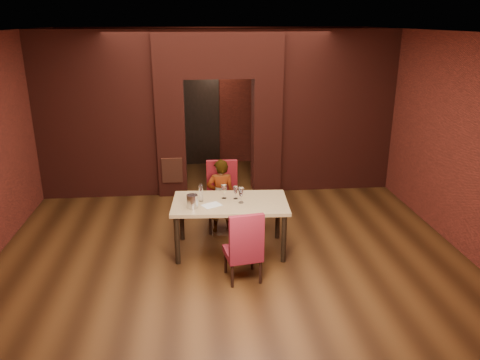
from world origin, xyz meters
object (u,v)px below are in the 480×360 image
object	(u,v)px
wine_glass_c	(241,195)
chair_near	(243,245)
person_seated	(221,196)
dining_table	(230,226)
water_bottle	(201,193)
chair_far	(223,197)
wine_glass_a	(224,192)
wine_bucket	(192,201)
potted_plant	(259,215)
wine_glass_b	(236,193)

from	to	relation	value
wine_glass_c	chair_near	bearing A→B (deg)	-94.04
person_seated	wine_glass_c	xyz separation A→B (m)	(0.25, -0.76, 0.29)
dining_table	water_bottle	distance (m)	0.69
wine_glass_c	chair_far	bearing A→B (deg)	104.34
chair_near	wine_glass_a	world-z (taller)	chair_near
wine_bucket	water_bottle	xyz separation A→B (m)	(0.13, 0.25, 0.03)
water_bottle	wine_glass_c	bearing A→B (deg)	-11.66
dining_table	wine_glass_a	bearing A→B (deg)	122.33
dining_table	potted_plant	xyz separation A→B (m)	(0.55, 0.80, -0.17)
wine_glass_b	wine_bucket	bearing A→B (deg)	-155.42
wine_bucket	chair_far	bearing A→B (deg)	63.27
dining_table	wine_glass_c	world-z (taller)	wine_glass_c
person_seated	potted_plant	world-z (taller)	person_seated
person_seated	potted_plant	size ratio (longest dim) A/B	2.77
wine_glass_b	water_bottle	size ratio (longest dim) A/B	0.73
chair_near	wine_glass_c	world-z (taller)	wine_glass_c
dining_table	wine_glass_a	size ratio (longest dim) A/B	8.04
chair_near	water_bottle	size ratio (longest dim) A/B	3.84
wine_glass_c	potted_plant	xyz separation A→B (m)	(0.39, 0.85, -0.69)
chair_far	person_seated	distance (m)	0.12
wine_glass_b	wine_glass_c	world-z (taller)	wine_glass_c
chair_far	potted_plant	bearing A→B (deg)	1.07
chair_far	wine_glass_a	world-z (taller)	chair_far
chair_far	wine_glass_b	world-z (taller)	chair_far
wine_glass_a	wine_bucket	size ratio (longest dim) A/B	1.08
wine_glass_a	water_bottle	world-z (taller)	water_bottle
wine_glass_a	wine_glass_b	size ratio (longest dim) A/B	1.10
water_bottle	wine_glass_b	bearing A→B (deg)	5.43
dining_table	chair_far	bearing A→B (deg)	98.08
wine_glass_a	wine_glass_c	world-z (taller)	wine_glass_c
wine_glass_a	water_bottle	xyz separation A→B (m)	(-0.35, -0.08, 0.03)
wine_glass_a	potted_plant	distance (m)	1.13
wine_glass_c	water_bottle	distance (m)	0.60
wine_glass_a	person_seated	bearing A→B (deg)	91.78
wine_glass_b	water_bottle	xyz separation A→B (m)	(-0.52, -0.05, 0.04)
chair_far	wine_glass_a	size ratio (longest dim) A/B	5.37
wine_glass_b	wine_bucket	xyz separation A→B (m)	(-0.65, -0.30, 0.00)
water_bottle	potted_plant	world-z (taller)	water_bottle
chair_far	wine_glass_b	xyz separation A→B (m)	(0.15, -0.69, 0.33)
water_bottle	chair_near	bearing A→B (deg)	-59.53
chair_far	wine_glass_c	distance (m)	0.95
person_seated	chair_near	bearing A→B (deg)	94.82
wine_bucket	water_bottle	size ratio (longest dim) A/B	0.74
person_seated	water_bottle	distance (m)	0.78
wine_glass_a	water_bottle	bearing A→B (deg)	-166.82
dining_table	chair_near	xyz separation A→B (m)	(0.10, -0.84, 0.11)
chair_near	wine_bucket	size ratio (longest dim) A/B	5.16
dining_table	wine_bucket	world-z (taller)	wine_bucket
water_bottle	potted_plant	size ratio (longest dim) A/B	0.59
dining_table	wine_glass_c	xyz separation A→B (m)	(0.16, -0.06, 0.52)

